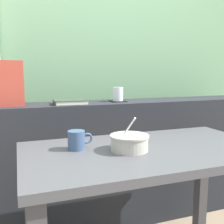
# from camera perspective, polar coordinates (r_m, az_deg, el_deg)

# --- Properties ---
(outdoor_backdrop) EXTENTS (4.80, 0.08, 2.80)m
(outdoor_backdrop) POSITION_cam_1_polar(r_m,az_deg,el_deg) (2.31, -8.54, 17.32)
(outdoor_backdrop) COLOR #7AAD7F
(outdoor_backdrop) RESTS_ON ground
(dark_console_ledge) EXTENTS (2.80, 0.29, 0.85)m
(dark_console_ledge) POSITION_cam_1_polar(r_m,az_deg,el_deg) (1.83, -4.20, -11.32)
(dark_console_ledge) COLOR #23262B
(dark_console_ledge) RESTS_ON ground
(breakfast_table) EXTENTS (1.13, 0.61, 0.70)m
(breakfast_table) POSITION_cam_1_polar(r_m,az_deg,el_deg) (1.27, 7.60, -12.76)
(breakfast_table) COLOR #414145
(breakfast_table) RESTS_ON ground
(coaster_square) EXTENTS (0.10, 0.10, 0.00)m
(coaster_square) POSITION_cam_1_polar(r_m,az_deg,el_deg) (1.78, 1.27, 2.34)
(coaster_square) COLOR black
(coaster_square) RESTS_ON dark_console_ledge
(juice_glass) EXTENTS (0.07, 0.07, 0.09)m
(juice_glass) POSITION_cam_1_polar(r_m,az_deg,el_deg) (1.77, 1.27, 3.73)
(juice_glass) COLOR white
(juice_glass) RESTS_ON coaster_square
(closed_book) EXTENTS (0.21, 0.17, 0.03)m
(closed_book) POSITION_cam_1_polar(r_m,az_deg,el_deg) (1.65, -8.97, 2.16)
(closed_book) COLOR #334233
(closed_book) RESTS_ON dark_console_ledge
(soup_bowl) EXTENTS (0.17, 0.17, 0.15)m
(soup_bowl) POSITION_cam_1_polar(r_m,az_deg,el_deg) (1.18, 3.68, -6.55)
(soup_bowl) COLOR #BCB7A8
(soup_bowl) RESTS_ON breakfast_table
(ceramic_mug) EXTENTS (0.11, 0.08, 0.08)m
(ceramic_mug) POSITION_cam_1_polar(r_m,az_deg,el_deg) (1.20, -7.54, -5.97)
(ceramic_mug) COLOR #3D567A
(ceramic_mug) RESTS_ON breakfast_table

